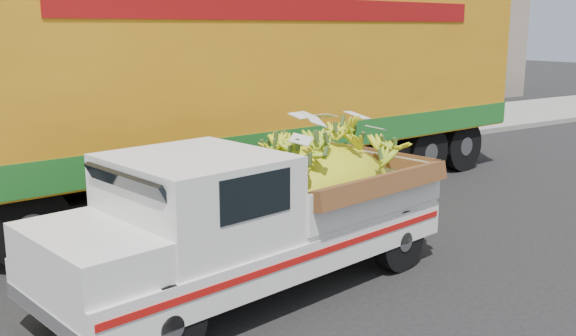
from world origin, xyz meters
TOP-DOWN VIEW (x-y plane):
  - ground at (0.00, 0.00)m, footprint 100.00×100.00m
  - curb at (0.00, 6.70)m, footprint 60.00×0.25m
  - sidewalk at (0.00, 8.80)m, footprint 60.00×4.00m
  - building_right at (14.00, 15.70)m, footprint 14.00×6.00m
  - pickup_truck at (-0.32, 0.61)m, footprint 5.21×2.60m
  - semi_trailer at (1.70, 4.25)m, footprint 12.04×3.59m

SIDE VIEW (x-z plane):
  - ground at x=0.00m, z-range 0.00..0.00m
  - sidewalk at x=0.00m, z-range 0.00..0.14m
  - curb at x=0.00m, z-range 0.00..0.15m
  - pickup_truck at x=-0.32m, z-range 0.07..1.81m
  - semi_trailer at x=1.70m, z-range 0.22..4.02m
  - building_right at x=14.00m, z-range 0.00..6.00m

